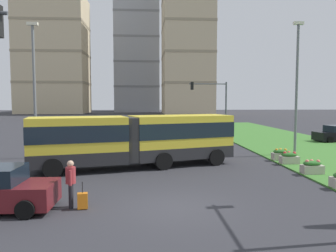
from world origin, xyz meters
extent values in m
plane|color=#2D2D33|center=(0.00, 0.00, 0.00)|extent=(260.00, 260.00, 0.00)
cube|color=#3D752D|center=(12.06, 10.00, 0.04)|extent=(10.00, 70.00, 0.08)
cube|color=yellow|center=(1.07, 8.24, 1.73)|extent=(6.48, 4.26, 2.55)
cube|color=#262628|center=(1.07, 8.24, 0.80)|extent=(6.51, 4.29, 0.70)
cube|color=#19232D|center=(1.07, 8.24, 2.15)|extent=(6.53, 4.31, 0.90)
cube|color=yellow|center=(-4.79, 6.55, 1.73)|extent=(5.65, 3.67, 2.55)
cube|color=#262628|center=(-4.79, 6.55, 0.80)|extent=(5.67, 3.70, 0.70)
cube|color=#19232D|center=(-4.79, 6.55, 2.15)|extent=(5.70, 3.72, 0.90)
cylinder|color=#383838|center=(-1.78, 7.29, 1.72)|extent=(2.40, 2.40, 2.45)
cylinder|color=black|center=(2.39, 9.99, 0.50)|extent=(1.04, 0.58, 1.00)
cylinder|color=black|center=(3.17, 7.62, 0.50)|extent=(1.04, 0.58, 1.00)
cylinder|color=black|center=(-0.84, 8.92, 0.50)|extent=(1.04, 0.58, 1.00)
cylinder|color=black|center=(-0.06, 6.55, 0.50)|extent=(1.04, 0.58, 1.00)
cylinder|color=black|center=(-6.35, 7.45, 0.50)|extent=(1.04, 0.51, 1.00)
cylinder|color=black|center=(-5.75, 5.03, 0.50)|extent=(1.04, 0.51, 1.00)
sphere|color=#F9EFC6|center=(3.65, 10.04, 0.80)|extent=(0.24, 0.24, 0.24)
sphere|color=#F9EFC6|center=(4.22, 8.33, 0.80)|extent=(0.24, 0.24, 0.24)
cylinder|color=black|center=(15.68, 16.93, 0.32)|extent=(0.66, 0.30, 0.64)
cylinder|color=black|center=(15.45, 18.71, 0.32)|extent=(0.66, 0.30, 0.64)
cylinder|color=black|center=(-4.99, 0.95, 0.32)|extent=(0.64, 0.23, 0.64)
cylinder|color=black|center=(-5.01, -0.85, 0.32)|extent=(0.64, 0.23, 0.64)
cylinder|color=black|center=(-3.79, 0.33, 0.45)|extent=(0.16, 0.16, 0.90)
cylinder|color=black|center=(-3.76, 0.13, 0.45)|extent=(0.16, 0.16, 0.90)
cylinder|color=maroon|center=(-3.77, 0.23, 1.20)|extent=(0.36, 0.36, 0.60)
sphere|color=tan|center=(-3.77, 0.23, 1.62)|extent=(0.24, 0.24, 0.24)
cylinder|color=maroon|center=(-3.81, 0.47, 1.15)|extent=(0.10, 0.10, 0.55)
cylinder|color=maroon|center=(-3.73, 0.00, 1.15)|extent=(0.10, 0.10, 0.55)
cube|color=orange|center=(-3.32, 0.03, 0.31)|extent=(0.39, 0.29, 0.56)
cylinder|color=black|center=(-3.32, 0.03, 0.80)|extent=(0.03, 0.03, 0.40)
cube|color=#B7AD9E|center=(7.66, 4.78, 0.30)|extent=(1.10, 0.56, 0.44)
ellipsoid|color=#2D6B28|center=(7.66, 4.78, 0.62)|extent=(0.99, 0.50, 0.28)
sphere|color=#EF7566|center=(7.38, 4.78, 0.72)|extent=(0.20, 0.20, 0.20)
sphere|color=#EF7566|center=(7.66, 4.86, 0.72)|extent=(0.20, 0.20, 0.20)
sphere|color=#EF7566|center=(7.94, 4.72, 0.72)|extent=(0.20, 0.20, 0.20)
cube|color=#B7AD9E|center=(7.66, 7.54, 0.30)|extent=(1.10, 0.56, 0.44)
ellipsoid|color=#2D6B28|center=(7.66, 7.54, 0.62)|extent=(0.99, 0.50, 0.28)
sphere|color=red|center=(7.38, 7.54, 0.72)|extent=(0.20, 0.20, 0.20)
sphere|color=red|center=(7.66, 7.62, 0.72)|extent=(0.20, 0.20, 0.20)
sphere|color=red|center=(7.94, 7.48, 0.72)|extent=(0.20, 0.20, 0.20)
cube|color=#B7AD9E|center=(7.66, 8.82, 0.30)|extent=(1.10, 0.56, 0.44)
ellipsoid|color=#2D6B28|center=(7.66, 8.82, 0.62)|extent=(0.99, 0.50, 0.28)
sphere|color=orange|center=(7.38, 8.82, 0.72)|extent=(0.20, 0.20, 0.20)
sphere|color=orange|center=(7.66, 8.90, 0.72)|extent=(0.20, 0.20, 0.20)
sphere|color=orange|center=(7.94, 8.76, 0.72)|extent=(0.20, 0.20, 0.20)
cylinder|color=#474C51|center=(7.26, 22.00, 2.91)|extent=(0.16, 0.16, 5.83)
cylinder|color=#474C51|center=(5.32, 22.00, 5.63)|extent=(3.87, 0.10, 0.10)
cube|color=black|center=(3.69, 22.00, 5.43)|extent=(0.28, 0.28, 0.80)
sphere|color=red|center=(3.69, 22.00, 5.68)|extent=(0.16, 0.16, 0.16)
sphere|color=yellow|center=(3.69, 22.00, 5.42)|extent=(0.16, 0.16, 0.16)
sphere|color=green|center=(3.69, 22.00, 5.16)|extent=(0.16, 0.16, 0.16)
cylinder|color=slate|center=(-8.50, 10.96, 4.43)|extent=(0.18, 0.18, 8.87)
cube|color=white|center=(-8.50, 10.96, 8.97)|extent=(0.70, 0.28, 0.20)
cylinder|color=slate|center=(9.56, 10.89, 4.58)|extent=(0.18, 0.18, 9.17)
cube|color=white|center=(9.56, 10.89, 9.27)|extent=(0.70, 0.28, 0.20)
cube|color=beige|center=(-30.00, 94.64, 18.15)|extent=(20.40, 15.69, 36.29)
cube|color=#9C8D6E|center=(-30.00, 94.64, 9.42)|extent=(20.60, 15.89, 0.70)
cube|color=#9C8D6E|center=(-30.00, 94.64, 18.50)|extent=(20.60, 15.89, 0.70)
cube|color=#9C8D6E|center=(-30.00, 94.64, 27.57)|extent=(20.60, 15.89, 0.70)
cube|color=#9EA3AD|center=(-4.26, 111.45, 21.46)|extent=(15.73, 17.37, 42.92)
cube|color=gray|center=(-4.26, 111.45, 8.93)|extent=(15.93, 17.57, 0.70)
cube|color=gray|center=(-4.26, 111.45, 17.52)|extent=(15.93, 17.57, 0.70)
cube|color=gray|center=(-4.26, 111.45, 26.10)|extent=(15.93, 17.57, 0.70)
cube|color=gray|center=(-4.26, 111.45, 34.69)|extent=(15.93, 17.57, 0.70)
cube|color=beige|center=(11.54, 90.41, 26.22)|extent=(14.64, 19.66, 52.44)
cube|color=#9C8D6E|center=(11.54, 90.41, 9.09)|extent=(14.84, 19.86, 0.70)
cube|color=#9C8D6E|center=(11.54, 90.41, 17.83)|extent=(14.84, 19.86, 0.70)
cube|color=#9C8D6E|center=(11.54, 90.41, 26.57)|extent=(14.84, 19.86, 0.70)
camera|label=1|loc=(-1.02, -11.66, 3.88)|focal=35.07mm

